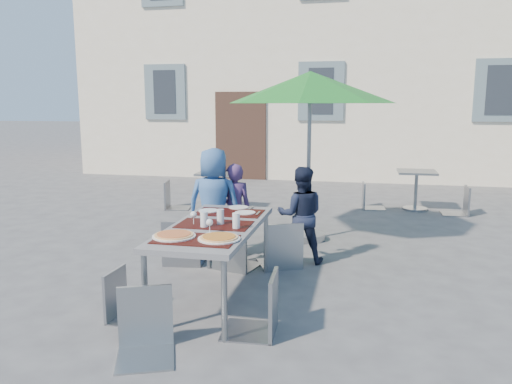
% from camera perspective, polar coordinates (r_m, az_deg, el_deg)
% --- Properties ---
extents(ground, '(90.00, 90.00, 0.00)m').
position_cam_1_polar(ground, '(5.29, -0.22, -11.01)').
color(ground, '#49494C').
rests_on(ground, ground).
extents(building, '(13.60, 8.20, 11.10)m').
position_cam_1_polar(building, '(16.62, 8.91, 20.15)').
color(building, beige).
rests_on(building, ground).
extents(dining_table, '(0.80, 1.85, 0.76)m').
position_cam_1_polar(dining_table, '(4.86, -4.77, -4.36)').
color(dining_table, '#4C4D52').
rests_on(dining_table, ground).
extents(pizza_near_left, '(0.38, 0.38, 0.03)m').
position_cam_1_polar(pizza_near_left, '(4.43, -9.36, -4.89)').
color(pizza_near_left, white).
rests_on(pizza_near_left, dining_table).
extents(pizza_near_right, '(0.37, 0.37, 0.03)m').
position_cam_1_polar(pizza_near_right, '(4.30, -4.25, -5.23)').
color(pizza_near_right, white).
rests_on(pizza_near_right, dining_table).
extents(glassware, '(0.51, 0.41, 0.15)m').
position_cam_1_polar(glassware, '(4.73, -4.55, -3.10)').
color(glassware, silver).
rests_on(glassware, dining_table).
extents(place_settings, '(0.67, 0.47, 0.01)m').
position_cam_1_polar(place_settings, '(5.44, -2.86, -2.08)').
color(place_settings, white).
rests_on(place_settings, dining_table).
extents(child_0, '(0.68, 0.45, 1.38)m').
position_cam_1_polar(child_0, '(6.19, -4.83, -1.30)').
color(child_0, '#38619C').
rests_on(child_0, ground).
extents(child_1, '(0.50, 0.41, 1.18)m').
position_cam_1_polar(child_1, '(6.26, -2.51, -2.07)').
color(child_1, '#4E3165').
rests_on(child_1, ground).
extents(child_2, '(0.61, 0.42, 1.17)m').
position_cam_1_polar(child_2, '(6.02, 5.14, -2.63)').
color(child_2, '#171E34').
rests_on(child_2, ground).
extents(chair_0, '(0.52, 0.52, 1.04)m').
position_cam_1_polar(chair_0, '(5.95, -8.44, -2.56)').
color(chair_0, gray).
rests_on(chair_0, ground).
extents(chair_1, '(0.54, 0.55, 1.01)m').
position_cam_1_polar(chair_1, '(5.72, -2.59, -3.19)').
color(chair_1, gray).
rests_on(chair_1, ground).
extents(chair_2, '(0.61, 0.61, 1.04)m').
position_cam_1_polar(chair_2, '(5.79, 2.96, -2.79)').
color(chair_2, '#92999E').
rests_on(chair_2, ground).
extents(chair_3, '(0.39, 0.39, 0.85)m').
position_cam_1_polar(chair_3, '(4.60, -14.96, -8.19)').
color(chair_3, gray).
rests_on(chair_3, ground).
extents(chair_4, '(0.47, 0.46, 0.99)m').
position_cam_1_polar(chair_4, '(4.14, 0.60, -8.55)').
color(chair_4, gray).
rests_on(chair_4, ground).
extents(chair_5, '(0.55, 0.56, 0.96)m').
position_cam_1_polar(chair_5, '(3.92, -12.76, -10.15)').
color(chair_5, '#8F969B').
rests_on(chair_5, ground).
extents(patio_umbrella, '(2.27, 2.27, 2.33)m').
position_cam_1_polar(patio_umbrella, '(6.89, 6.20, 11.61)').
color(patio_umbrella, '#9FA2A6').
rests_on(patio_umbrella, ground).
extents(cafe_table_0, '(0.65, 0.65, 0.69)m').
position_cam_1_polar(cafe_table_0, '(9.00, -4.50, 0.76)').
color(cafe_table_0, '#9FA2A6').
rests_on(cafe_table_0, ground).
extents(bg_chair_l_0, '(0.50, 0.50, 0.96)m').
position_cam_1_polar(bg_chair_l_0, '(9.23, -9.55, 1.59)').
color(bg_chair_l_0, gray).
rests_on(bg_chair_l_0, ground).
extents(bg_chair_r_0, '(0.54, 0.54, 1.03)m').
position_cam_1_polar(bg_chair_r_0, '(8.89, -2.83, 1.67)').
color(bg_chair_r_0, gray).
rests_on(bg_chair_r_0, ground).
extents(cafe_table_1, '(0.67, 0.67, 0.71)m').
position_cam_1_polar(cafe_table_1, '(9.45, 17.84, 0.88)').
color(cafe_table_1, '#9FA2A6').
rests_on(cafe_table_1, ground).
extents(bg_chair_l_1, '(0.44, 0.44, 0.91)m').
position_cam_1_polar(bg_chair_l_1, '(9.34, 12.85, 1.36)').
color(bg_chair_l_1, gray).
rests_on(bg_chair_l_1, ground).
extents(bg_chair_r_1, '(0.43, 0.42, 0.95)m').
position_cam_1_polar(bg_chair_r_1, '(9.30, 22.48, 0.95)').
color(bg_chair_r_1, gray).
rests_on(bg_chair_r_1, ground).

